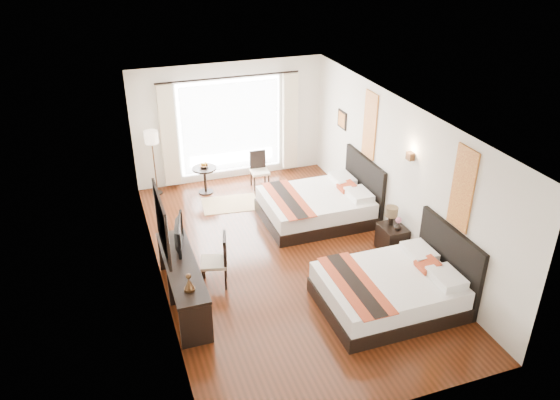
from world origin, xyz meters
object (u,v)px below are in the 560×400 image
object	(u,v)px
bed_near	(393,288)
bed_far	(320,205)
window_chair	(260,177)
console_desk	(183,283)
floor_lamp	(152,142)
fruit_bowl	(204,166)
television	(175,234)
side_table	(205,180)
vase	(398,227)
desk_chair	(216,270)
nightstand	(392,239)
table_lamp	(391,213)

from	to	relation	value
bed_near	bed_far	size ratio (longest dim) A/B	1.00
bed_near	window_chair	distance (m)	4.94
console_desk	floor_lamp	bearing A→B (deg)	88.09
bed_near	fruit_bowl	distance (m)	5.43
floor_lamp	window_chair	bearing A→B (deg)	-11.10
television	fruit_bowl	size ratio (longest dim) A/B	4.00
side_table	vase	bearing A→B (deg)	-52.67
desk_chair	television	bearing A→B (deg)	-6.14
television	desk_chair	bearing A→B (deg)	-98.18
bed_far	floor_lamp	xyz separation A→B (m)	(-3.05, 2.30, 0.95)
vase	nightstand	bearing A→B (deg)	99.43
bed_far	bed_near	bearing A→B (deg)	-89.91
side_table	window_chair	bearing A→B (deg)	-6.24
table_lamp	fruit_bowl	bearing A→B (deg)	128.77
vase	floor_lamp	xyz separation A→B (m)	(-3.88, 4.02, 0.70)
bed_near	nightstand	bearing A→B (deg)	61.00
bed_far	vase	bearing A→B (deg)	-64.28
vase	fruit_bowl	world-z (taller)	fruit_bowl
bed_near	console_desk	world-z (taller)	bed_near
bed_far	console_desk	world-z (taller)	bed_far
bed_far	table_lamp	world-z (taller)	bed_far
window_chair	table_lamp	bearing A→B (deg)	27.55
vase	fruit_bowl	xyz separation A→B (m)	(-2.82, 3.72, 0.08)
fruit_bowl	bed_near	bearing A→B (deg)	-68.41
nightstand	vase	xyz separation A→B (m)	(0.02, -0.12, 0.31)
bed_near	desk_chair	distance (m)	2.99
nightstand	television	xyz separation A→B (m)	(-3.98, 0.28, 0.73)
floor_lamp	side_table	size ratio (longest dim) A/B	2.41
desk_chair	bed_near	bearing A→B (deg)	164.09
fruit_bowl	desk_chair	bearing A→B (deg)	-99.40
console_desk	side_table	size ratio (longest dim) A/B	3.52
bed_near	fruit_bowl	size ratio (longest dim) A/B	10.71
bed_near	table_lamp	bearing A→B (deg)	62.78
side_table	fruit_bowl	size ratio (longest dim) A/B	3.04
console_desk	desk_chair	bearing A→B (deg)	28.15
nightstand	fruit_bowl	distance (m)	4.57
television	floor_lamp	xyz separation A→B (m)	(0.12, 3.61, 0.28)
television	fruit_bowl	distance (m)	3.54
nightstand	vase	distance (m)	0.34
console_desk	window_chair	bearing A→B (deg)	56.50
bed_far	nightstand	bearing A→B (deg)	-63.17
console_desk	floor_lamp	xyz separation A→B (m)	(0.14, 4.16, 0.90)
desk_chair	fruit_bowl	xyz separation A→B (m)	(0.59, 3.54, 0.36)
table_lamp	floor_lamp	distance (m)	5.43
table_lamp	side_table	size ratio (longest dim) A/B	0.60
bed_near	side_table	size ratio (longest dim) A/B	3.52
vase	desk_chair	distance (m)	3.42
nightstand	console_desk	xyz separation A→B (m)	(-4.00, -0.27, 0.12)
bed_near	desk_chair	size ratio (longest dim) A/B	2.31
bed_near	fruit_bowl	xyz separation A→B (m)	(-2.00, 5.04, 0.33)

